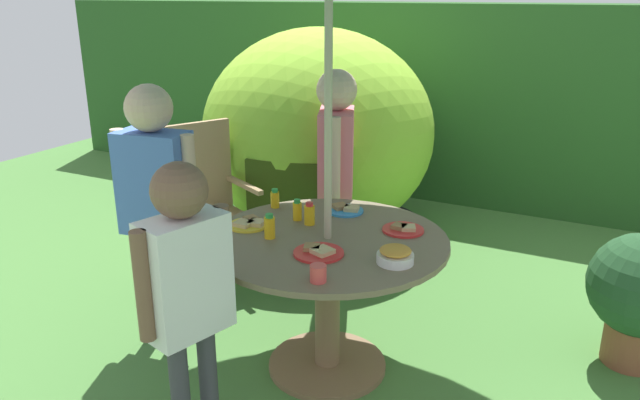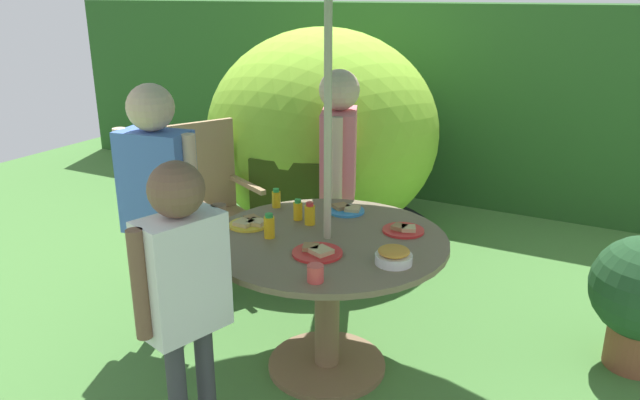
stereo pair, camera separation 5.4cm
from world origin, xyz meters
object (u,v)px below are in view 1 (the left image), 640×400
child_in_white_shirt (186,277)px  plate_mid_left (249,224)px  wooden_chair (208,199)px  snack_bowl (395,255)px  dome_tent (318,134)px  juice_bottle_center_front (270,227)px  cup_near (318,273)px  plate_near_left (318,252)px  juice_bottle_far_left (297,210)px  garden_table (328,277)px  juice_bottle_near_right (309,214)px  juice_bottle_mid_right (275,199)px  child_in_blue_shirt (156,183)px  plate_far_right (345,210)px  plate_center_back (403,229)px  child_in_pink_shirt (336,155)px

child_in_white_shirt → plate_mid_left: child_in_white_shirt is taller
wooden_chair → snack_bowl: bearing=-87.9°
dome_tent → snack_bowl: bearing=-65.4°
wooden_chair → juice_bottle_center_front: wooden_chair is taller
plate_mid_left → cup_near: cup_near is taller
plate_near_left → juice_bottle_far_left: bearing=131.0°
garden_table → plate_near_left: 0.29m
plate_mid_left → dome_tent: bearing=105.9°
juice_bottle_near_right → juice_bottle_mid_right: (-0.28, 0.14, -0.01)m
child_in_blue_shirt → child_in_white_shirt: (0.69, -0.63, -0.10)m
child_in_white_shirt → plate_far_right: size_ratio=6.47×
dome_tent → child_in_blue_shirt: bearing=-101.3°
snack_bowl → child_in_white_shirt: bearing=-133.3°
snack_bowl → plate_near_left: size_ratio=0.71×
juice_bottle_near_right → child_in_white_shirt: bearing=-94.2°
plate_near_left → cup_near: (0.12, -0.24, 0.02)m
juice_bottle_near_right → plate_center_back: bearing=15.5°
plate_near_left → plate_center_back: bearing=60.5°
garden_table → juice_bottle_far_left: juice_bottle_far_left is taller
plate_center_back → juice_bottle_mid_right: bearing=178.8°
plate_far_right → plate_mid_left: same height
child_in_pink_shirt → juice_bottle_near_right: bearing=-8.4°
dome_tent → juice_bottle_far_left: 1.66m
dome_tent → plate_center_back: 1.86m
child_in_blue_shirt → cup_near: (1.08, -0.30, -0.14)m
garden_table → child_in_blue_shirt: child_in_blue_shirt is taller
wooden_chair → child_in_white_shirt: size_ratio=0.83×
child_in_white_shirt → plate_center_back: child_in_white_shirt is taller
snack_bowl → juice_bottle_far_left: size_ratio=1.47×
dome_tent → child_in_white_shirt: dome_tent is taller
plate_far_right → juice_bottle_center_front: size_ratio=1.60×
garden_table → plate_far_right: size_ratio=5.96×
child_in_white_shirt → juice_bottle_center_front: (-0.02, 0.64, -0.03)m
plate_far_right → cup_near: 0.83m
child_in_pink_shirt → juice_bottle_near_right: child_in_pink_shirt is taller
plate_far_right → juice_bottle_far_left: size_ratio=1.76×
plate_mid_left → juice_bottle_mid_right: (-0.03, 0.30, 0.04)m
child_in_pink_shirt → juice_bottle_mid_right: 0.56m
dome_tent → garden_table: bearing=-72.7°
garden_table → wooden_chair: 1.26m
garden_table → juice_bottle_near_right: (-0.16, 0.12, 0.26)m
plate_center_back → plate_far_right: size_ratio=1.05×
plate_mid_left → cup_near: 0.70m
child_in_blue_shirt → juice_bottle_center_front: child_in_blue_shirt is taller
child_in_white_shirt → juice_bottle_center_front: child_in_white_shirt is taller
plate_mid_left → juice_bottle_far_left: bearing=47.6°
snack_bowl → juice_bottle_center_front: juice_bottle_center_front is taller
child_in_pink_shirt → wooden_chair: bearing=-97.3°
plate_near_left → child_in_white_shirt: bearing=-115.2°
plate_near_left → plate_mid_left: size_ratio=1.14×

